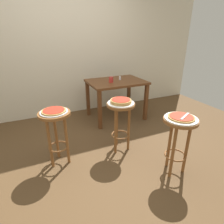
{
  "coord_description": "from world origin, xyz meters",
  "views": [
    {
      "loc": [
        -0.74,
        -2.12,
        1.57
      ],
      "look_at": [
        0.16,
        -0.13,
        0.64
      ],
      "focal_mm": 29.87,
      "sensor_mm": 36.0,
      "label": 1
    }
  ],
  "objects": [
    {
      "name": "stool_leftside",
      "position": [
        -0.53,
        -0.01,
        0.52
      ],
      "size": [
        0.38,
        0.38,
        0.71
      ],
      "color": "brown",
      "rests_on": "ground_plane"
    },
    {
      "name": "cup_near_edge",
      "position": [
        0.61,
        0.91,
        0.79
      ],
      "size": [
        0.08,
        0.08,
        0.09
      ],
      "primitive_type": "cylinder",
      "color": "red",
      "rests_on": "dining_table"
    },
    {
      "name": "stool_middle",
      "position": [
        0.31,
        -0.07,
        0.52
      ],
      "size": [
        0.38,
        0.38,
        0.71
      ],
      "color": "brown",
      "rests_on": "ground_plane"
    },
    {
      "name": "ground_plane",
      "position": [
        0.0,
        0.0,
        0.0
      ],
      "size": [
        6.0,
        6.0,
        0.0
      ],
      "primitive_type": "plane",
      "color": "brown"
    },
    {
      "name": "pizza_foreground",
      "position": [
        0.69,
        -0.76,
        0.73
      ],
      "size": [
        0.28,
        0.28,
        0.02
      ],
      "color": "#B78442",
      "rests_on": "serving_plate_foreground"
    },
    {
      "name": "stool_foreground",
      "position": [
        0.69,
        -0.76,
        0.52
      ],
      "size": [
        0.38,
        0.38,
        0.71
      ],
      "color": "brown",
      "rests_on": "ground_plane"
    },
    {
      "name": "serving_plate_foreground",
      "position": [
        0.69,
        -0.76,
        0.71
      ],
      "size": [
        0.36,
        0.36,
        0.01
      ],
      "primitive_type": "cylinder",
      "color": "white",
      "rests_on": "stool_foreground"
    },
    {
      "name": "pizza_leftside",
      "position": [
        -0.53,
        -0.01,
        0.73
      ],
      "size": [
        0.28,
        0.28,
        0.02
      ],
      "color": "tan",
      "rests_on": "serving_plate_leftside"
    },
    {
      "name": "serving_plate_middle",
      "position": [
        0.31,
        -0.07,
        0.71
      ],
      "size": [
        0.36,
        0.36,
        0.01
      ],
      "primitive_type": "cylinder",
      "color": "silver",
      "rests_on": "stool_middle"
    },
    {
      "name": "condiment_shaker",
      "position": [
        0.83,
        1.0,
        0.78
      ],
      "size": [
        0.04,
        0.04,
        0.07
      ],
      "primitive_type": "cylinder",
      "color": "white",
      "rests_on": "dining_table"
    },
    {
      "name": "pizza_middle",
      "position": [
        0.31,
        -0.07,
        0.74
      ],
      "size": [
        0.28,
        0.28,
        0.05
      ],
      "color": "tan",
      "rests_on": "serving_plate_middle"
    },
    {
      "name": "dining_table",
      "position": [
        0.74,
        0.96,
        0.63
      ],
      "size": [
        1.03,
        0.77,
        0.74
      ],
      "color": "#5B3319",
      "rests_on": "ground_plane"
    },
    {
      "name": "serving_plate_leftside",
      "position": [
        -0.53,
        -0.01,
        0.71
      ],
      "size": [
        0.33,
        0.33,
        0.01
      ],
      "primitive_type": "cylinder",
      "color": "silver",
      "rests_on": "stool_leftside"
    },
    {
      "name": "back_wall",
      "position": [
        0.0,
        1.65,
        1.5
      ],
      "size": [
        6.0,
        0.1,
        3.0
      ],
      "primitive_type": "cube",
      "color": "beige",
      "rests_on": "ground_plane"
    },
    {
      "name": "pizza_server_knife",
      "position": [
        0.72,
        -0.78,
        0.74
      ],
      "size": [
        0.21,
        0.12,
        0.01
      ],
      "primitive_type": "cube",
      "rotation": [
        0.0,
        0.0,
        0.46
      ],
      "color": "silver",
      "rests_on": "pizza_foreground"
    }
  ]
}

